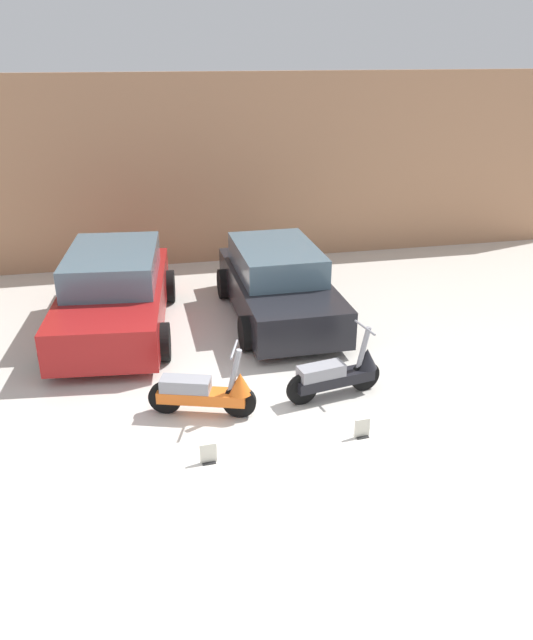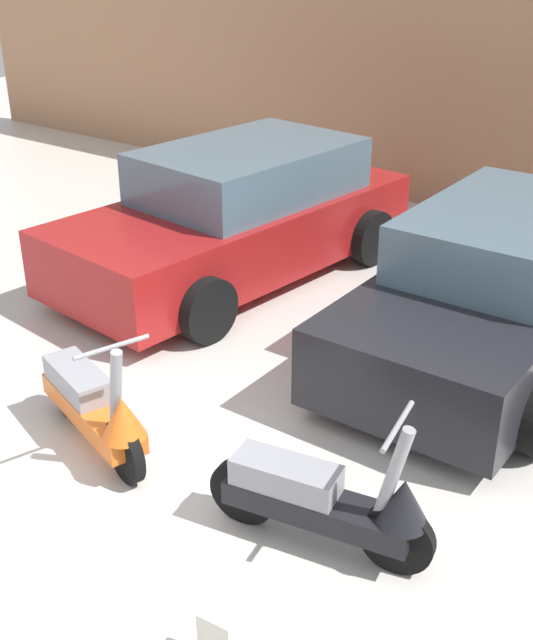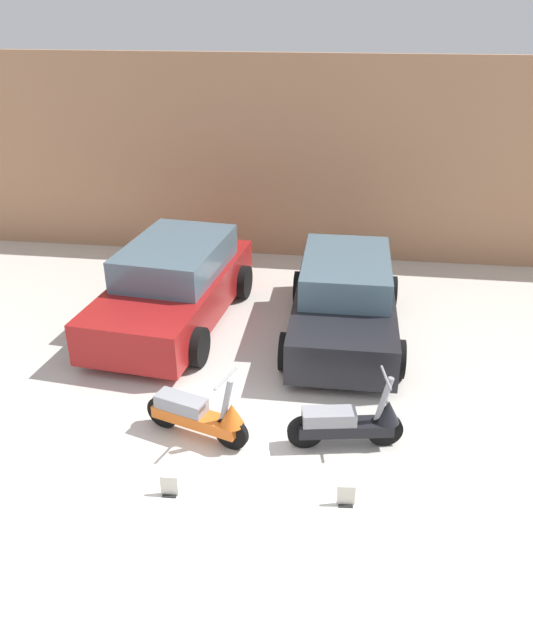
{
  "view_description": "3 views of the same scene",
  "coord_description": "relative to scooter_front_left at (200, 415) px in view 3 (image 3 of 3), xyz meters",
  "views": [
    {
      "loc": [
        -1.12,
        -6.45,
        4.57
      ],
      "look_at": [
        0.69,
        1.86,
        0.83
      ],
      "focal_mm": 35.0,
      "sensor_mm": 36.0,
      "label": 1
    },
    {
      "loc": [
        3.46,
        -2.4,
        3.43
      ],
      "look_at": [
        0.18,
        2.07,
        0.68
      ],
      "focal_mm": 45.0,
      "sensor_mm": 36.0,
      "label": 2
    },
    {
      "loc": [
        1.34,
        -5.47,
        5.02
      ],
      "look_at": [
        0.23,
        2.54,
        0.84
      ],
      "focal_mm": 35.0,
      "sensor_mm": 36.0,
      "label": 3
    }
  ],
  "objects": [
    {
      "name": "car_rear_center",
      "position": [
        1.71,
        3.08,
        0.26
      ],
      "size": [
        1.87,
        3.83,
        1.3
      ],
      "rotation": [
        0.0,
        0.0,
        -1.57
      ],
      "color": "black",
      "rests_on": "ground_plane"
    },
    {
      "name": "scooter_front_left",
      "position": [
        0.0,
        0.0,
        0.0
      ],
      "size": [
        1.42,
        0.71,
        1.02
      ],
      "rotation": [
        0.0,
        0.0,
        -0.31
      ],
      "color": "black",
      "rests_on": "ground_plane"
    },
    {
      "name": "wall_back",
      "position": [
        0.37,
        6.59,
        1.69
      ],
      "size": [
        19.6,
        0.12,
        4.1
      ],
      "primitive_type": "cube",
      "color": "tan",
      "rests_on": "ground_plane"
    },
    {
      "name": "ground_plane",
      "position": [
        0.37,
        -0.77,
        -0.36
      ],
      "size": [
        28.0,
        28.0,
        0.0
      ],
      "primitive_type": "plane",
      "color": "silver"
    },
    {
      "name": "placard_near_right_scooter",
      "position": [
        1.86,
        -0.94,
        -0.25
      ],
      "size": [
        0.2,
        0.13,
        0.26
      ],
      "rotation": [
        0.0,
        0.0,
        0.1
      ],
      "color": "black",
      "rests_on": "ground_plane"
    },
    {
      "name": "car_rear_left",
      "position": [
        -1.19,
        3.17,
        0.3
      ],
      "size": [
        2.29,
        4.21,
        1.37
      ],
      "rotation": [
        0.0,
        0.0,
        -1.68
      ],
      "color": "maroon",
      "rests_on": "ground_plane"
    },
    {
      "name": "scooter_front_right",
      "position": [
        1.88,
        0.11,
        -0.0
      ],
      "size": [
        1.44,
        0.58,
        1.01
      ],
      "rotation": [
        0.0,
        0.0,
        0.18
      ],
      "color": "black",
      "rests_on": "ground_plane"
    },
    {
      "name": "placard_near_left_scooter",
      "position": [
        -0.12,
        -1.05,
        -0.25
      ],
      "size": [
        0.2,
        0.13,
        0.26
      ],
      "rotation": [
        0.0,
        0.0,
        0.04
      ],
      "color": "black",
      "rests_on": "ground_plane"
    }
  ]
}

